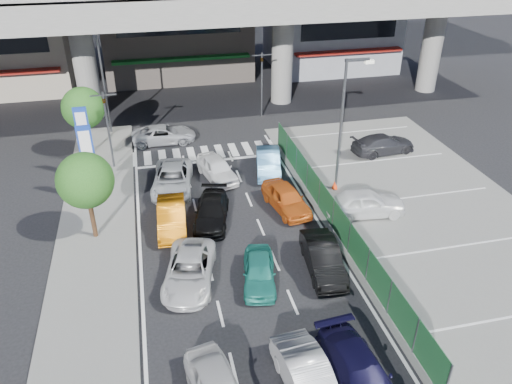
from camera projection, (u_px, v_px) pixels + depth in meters
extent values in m
plane|color=black|center=(243.00, 265.00, 24.03)|extent=(120.00, 120.00, 0.00)
cube|color=slate|center=(428.00, 215.00, 27.85)|extent=(12.00, 28.00, 0.06)
cube|color=slate|center=(96.00, 237.00, 26.02)|extent=(4.00, 30.00, 0.12)
cylinder|color=slate|center=(86.00, 68.00, 39.06)|extent=(1.80, 1.80, 8.00)
cylinder|color=slate|center=(282.00, 56.00, 42.18)|extent=(1.80, 1.80, 8.00)
cylinder|color=slate|center=(432.00, 47.00, 44.90)|extent=(1.80, 1.80, 8.00)
cube|color=#167126|center=(182.00, 58.00, 46.20)|extent=(12.60, 1.60, 0.25)
cube|color=gray|center=(332.00, 7.00, 51.18)|extent=(12.00, 10.00, 12.00)
cube|color=maroon|center=(348.00, 51.00, 48.47)|extent=(10.80, 1.60, 0.25)
cube|color=black|center=(351.00, 10.00, 46.64)|extent=(9.60, 0.10, 5.40)
cylinder|color=#595B60|center=(109.00, 131.00, 31.66)|extent=(0.14, 0.14, 5.20)
cube|color=#595B60|center=(103.00, 95.00, 30.47)|extent=(1.60, 0.08, 0.08)
imported|color=black|center=(104.00, 100.00, 30.62)|extent=(0.26, 1.24, 0.50)
cylinder|color=#595B60|center=(262.00, 85.00, 39.85)|extent=(0.14, 0.14, 5.20)
cube|color=#595B60|center=(262.00, 55.00, 38.66)|extent=(1.60, 0.08, 0.08)
imported|color=black|center=(262.00, 59.00, 38.81)|extent=(0.26, 1.24, 0.50)
cylinder|color=#595B60|center=(341.00, 129.00, 28.47)|extent=(0.16, 0.16, 8.00)
cube|color=#595B60|center=(357.00, 60.00, 26.64)|extent=(1.40, 0.15, 0.15)
cube|color=silver|center=(369.00, 62.00, 26.85)|extent=(0.50, 0.22, 0.18)
cylinder|color=#595B60|center=(104.00, 82.00, 35.98)|extent=(0.16, 0.16, 8.00)
cube|color=#595B60|center=(104.00, 26.00, 34.15)|extent=(1.40, 0.15, 0.15)
cube|color=silver|center=(115.00, 28.00, 34.36)|extent=(0.50, 0.22, 0.18)
cylinder|color=#595B60|center=(93.00, 183.00, 28.84)|extent=(0.10, 0.10, 2.20)
cube|color=navy|center=(87.00, 151.00, 27.79)|extent=(0.80, 0.12, 3.00)
cube|color=white|center=(87.00, 151.00, 27.73)|extent=(0.60, 0.02, 2.40)
cylinder|color=#595B60|center=(89.00, 162.00, 31.29)|extent=(0.10, 0.10, 2.20)
cube|color=navy|center=(83.00, 131.00, 30.25)|extent=(0.80, 0.12, 3.00)
cube|color=white|center=(83.00, 131.00, 30.19)|extent=(0.60, 0.02, 2.40)
cylinder|color=#382314|center=(93.00, 218.00, 25.45)|extent=(0.24, 0.24, 2.40)
sphere|color=#174714|center=(85.00, 180.00, 24.35)|extent=(2.80, 2.80, 2.80)
cylinder|color=#382314|center=(89.00, 138.00, 34.16)|extent=(0.24, 0.24, 2.40)
sphere|color=#174714|center=(83.00, 108.00, 33.07)|extent=(2.80, 2.80, 2.80)
imported|color=silver|center=(309.00, 380.00, 17.40)|extent=(1.88, 4.31, 1.38)
imported|color=black|center=(360.00, 376.00, 17.56)|extent=(2.31, 4.84, 1.36)
imported|color=silver|center=(189.00, 270.00, 22.69)|extent=(3.13, 4.98, 1.28)
imported|color=#228375|center=(259.00, 271.00, 22.66)|extent=(2.16, 3.84, 1.23)
imported|color=black|center=(323.00, 258.00, 23.40)|extent=(1.86, 4.31, 1.38)
imported|color=#BC6508|center=(172.00, 217.00, 26.48)|extent=(1.71, 4.27, 1.38)
imported|color=black|center=(212.00, 212.00, 27.09)|extent=(2.68, 4.54, 1.24)
imported|color=#CC5B19|center=(286.00, 198.00, 28.19)|extent=(2.34, 4.28, 1.38)
imported|color=#AFB3B6|center=(172.00, 179.00, 30.16)|extent=(3.00, 5.25, 1.38)
imported|color=white|center=(217.00, 168.00, 31.38)|extent=(2.49, 4.31, 1.38)
imported|color=#5496CA|center=(268.00, 162.00, 32.12)|extent=(2.27, 4.40, 1.38)
imported|color=#A9AAB0|center=(164.00, 134.00, 36.19)|extent=(4.62, 2.21, 1.27)
imported|color=white|center=(365.00, 203.00, 27.52)|extent=(4.59, 2.23, 1.51)
imported|color=#2B2B30|center=(383.00, 144.00, 34.54)|extent=(4.72, 2.38, 1.32)
cone|color=red|center=(335.00, 184.00, 30.26)|extent=(0.43, 0.43, 0.69)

